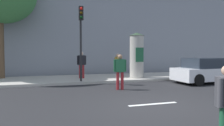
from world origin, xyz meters
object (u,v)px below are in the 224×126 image
Objects in this scene: pedestrian_in_dark_shirt at (120,69)px; parked_car_red at (208,71)px; poster_column at (137,55)px; traffic_light at (81,31)px; pedestrian_near_pole at (118,63)px; pedestrian_with_bag at (82,63)px.

pedestrian_in_dark_shirt is 0.39× the size of parked_car_red.
pedestrian_in_dark_shirt reaches higher than parked_car_red.
poster_column is 4.37m from parked_car_red.
traffic_light is 1.42× the size of poster_column.
poster_column is at bearing 11.07° from traffic_light.
pedestrian_near_pole is at bearing 36.10° from traffic_light.
poster_column is 1.71m from pedestrian_near_pole.
pedestrian_with_bag is (-1.28, 3.77, 0.15)m from pedestrian_in_dark_shirt.
poster_column reaches higher than parked_car_red.
pedestrian_near_pole reaches higher than parked_car_red.
pedestrian_with_bag is at bearing 80.78° from traffic_light.
pedestrian_with_bag is 7.70m from parked_car_red.
traffic_light is at bearing 167.48° from parked_car_red.
poster_column is at bearing 146.66° from parked_car_red.
traffic_light is 7.80m from parked_car_red.
pedestrian_near_pole is (1.35, 4.39, 0.06)m from pedestrian_in_dark_shirt.
parked_car_red is (3.56, -2.34, -0.93)m from poster_column.
traffic_light is at bearing -99.22° from pedestrian_with_bag.
poster_column is at bearing -11.95° from pedestrian_with_bag.
poster_column is 3.59m from pedestrian_with_bag.
pedestrian_in_dark_shirt is at bearing -56.66° from traffic_light.
pedestrian_with_bag is 2.70m from pedestrian_near_pole.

